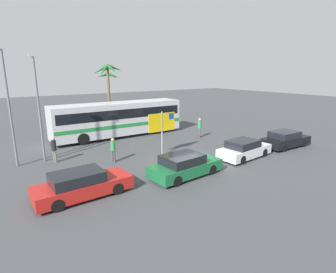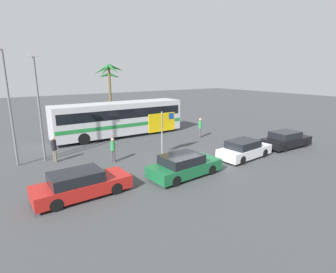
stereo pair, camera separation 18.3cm
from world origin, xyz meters
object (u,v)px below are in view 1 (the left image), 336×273
object	(u,v)px
bus_front_coach	(119,118)
pedestrian_near_sign	(200,126)
car_red	(82,185)
car_white	(244,149)
ferry_sign	(163,124)
pedestrian_crossing_lot	(113,148)
pedestrian_by_bus	(54,148)
car_black	(285,139)
car_green	(185,165)

from	to	relation	value
bus_front_coach	pedestrian_near_sign	bearing A→B (deg)	-38.39
car_red	pedestrian_near_sign	distance (m)	13.90
car_white	car_red	world-z (taller)	same
bus_front_coach	ferry_sign	distance (m)	7.22
car_red	pedestrian_near_sign	bearing A→B (deg)	22.92
pedestrian_crossing_lot	pedestrian_near_sign	bearing A→B (deg)	-10.83
ferry_sign	pedestrian_crossing_lot	size ratio (longest dim) A/B	1.91
car_red	pedestrian_crossing_lot	bearing A→B (deg)	47.96
bus_front_coach	pedestrian_crossing_lot	world-z (taller)	bus_front_coach
car_red	pedestrian_by_bus	world-z (taller)	pedestrian_by_bus
car_white	pedestrian_crossing_lot	bearing A→B (deg)	146.78
car_white	pedestrian_by_bus	xyz separation A→B (m)	(-11.28, 6.48, 0.40)
car_black	car_green	xyz separation A→B (m)	(-10.49, -0.29, 0.00)
car_green	pedestrian_by_bus	xyz separation A→B (m)	(-5.77, 6.77, 0.40)
pedestrian_near_sign	pedestrian_by_bus	world-z (taller)	pedestrian_near_sign
car_red	car_black	world-z (taller)	same
bus_front_coach	pedestrian_near_sign	xyz separation A→B (m)	(5.90, -4.67, -0.70)
car_black	pedestrian_near_sign	size ratio (longest dim) A/B	2.37
bus_front_coach	pedestrian_crossing_lot	xyz separation A→B (m)	(-3.41, -6.66, -0.80)
ferry_sign	pedestrian_by_bus	distance (m)	7.51
bus_front_coach	car_black	size ratio (longest dim) A/B	2.81
pedestrian_by_bus	car_green	bearing A→B (deg)	-72.25
car_black	car_green	world-z (taller)	same
bus_front_coach	car_white	world-z (taller)	bus_front_coach
car_white	car_black	distance (m)	4.98
car_red	pedestrian_by_bus	xyz separation A→B (m)	(-0.01, 6.10, 0.40)
car_white	pedestrian_crossing_lot	xyz separation A→B (m)	(-8.00, 4.30, 0.35)
car_black	pedestrian_by_bus	world-z (taller)	pedestrian_by_bus
car_red	car_black	distance (m)	16.25
bus_front_coach	car_green	world-z (taller)	bus_front_coach
car_white	pedestrian_crossing_lot	size ratio (longest dim) A/B	2.58
pedestrian_near_sign	pedestrian_by_bus	xyz separation A→B (m)	(-12.58, 0.19, -0.05)
pedestrian_crossing_lot	bus_front_coach	bearing A→B (deg)	39.99
ferry_sign	pedestrian_near_sign	distance (m)	6.35
ferry_sign	bus_front_coach	bearing A→B (deg)	90.20
ferry_sign	car_black	distance (m)	10.25
bus_front_coach	car_black	world-z (taller)	bus_front_coach
pedestrian_crossing_lot	car_white	bearing A→B (deg)	-51.18
ferry_sign	car_red	size ratio (longest dim) A/B	0.69
bus_front_coach	pedestrian_near_sign	distance (m)	7.56
car_red	car_green	size ratio (longest dim) A/B	1.03
bus_front_coach	car_red	world-z (taller)	bus_front_coach
bus_front_coach	pedestrian_by_bus	xyz separation A→B (m)	(-6.69, -4.49, -0.75)
car_black	car_green	distance (m)	10.49
bus_front_coach	car_green	xyz separation A→B (m)	(-0.91, -11.26, -1.15)
car_black	pedestrian_by_bus	distance (m)	17.51
pedestrian_by_bus	car_black	bearing A→B (deg)	-44.45
bus_front_coach	car_white	bearing A→B (deg)	-67.28
car_white	car_black	bearing A→B (deg)	-4.97
car_black	pedestrian_near_sign	xyz separation A→B (m)	(-3.68, 6.30, 0.45)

